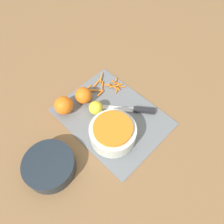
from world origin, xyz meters
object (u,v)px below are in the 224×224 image
(knife, at_px, (138,110))
(orange_left, at_px, (83,95))
(bowl_dark, at_px, (49,165))
(orange_right, at_px, (64,105))
(bowl_speckled, at_px, (113,132))
(lemon, at_px, (96,108))

(knife, distance_m, orange_left, 0.23)
(bowl_dark, bearing_deg, orange_right, -51.12)
(bowl_speckled, distance_m, knife, 0.16)
(bowl_dark, relative_size, knife, 0.97)
(bowl_speckled, height_order, lemon, bowl_speckled)
(bowl_dark, relative_size, orange_left, 2.54)
(knife, distance_m, orange_right, 0.30)
(bowl_dark, bearing_deg, orange_left, -63.96)
(bowl_dark, distance_m, orange_left, 0.31)
(knife, bearing_deg, bowl_dark, 43.34)
(knife, xyz_separation_m, orange_left, (0.20, 0.12, 0.03))
(orange_left, xyz_separation_m, lemon, (-0.08, 0.00, -0.01))
(lemon, bearing_deg, knife, -133.64)
(bowl_dark, distance_m, lemon, 0.28)
(bowl_dark, height_order, orange_left, orange_left)
(orange_right, bearing_deg, bowl_dark, 128.88)
(orange_left, bearing_deg, orange_right, 79.82)
(bowl_speckled, relative_size, knife, 0.95)
(bowl_speckled, xyz_separation_m, bowl_dark, (0.07, 0.24, -0.02))
(knife, bearing_deg, lemon, 8.49)
(bowl_dark, distance_m, orange_right, 0.24)
(bowl_speckled, distance_m, orange_right, 0.23)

